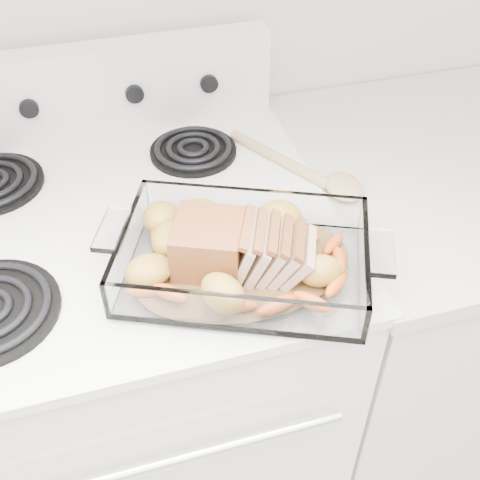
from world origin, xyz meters
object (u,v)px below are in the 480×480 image
object	(u,v)px
electric_range	(137,376)
baking_dish	(244,262)
counter_right	(406,316)
pork_roast	(231,252)

from	to	relation	value
electric_range	baking_dish	distance (m)	0.55
counter_right	baking_dish	xyz separation A→B (m)	(-0.48, -0.19, 0.50)
electric_range	baking_dish	xyz separation A→B (m)	(0.19, -0.19, 0.48)
pork_roast	baking_dish	bearing A→B (deg)	-7.91
counter_right	baking_dish	world-z (taller)	baking_dish
counter_right	pork_roast	size ratio (longest dim) A/B	4.43
baking_dish	pork_roast	size ratio (longest dim) A/B	1.74
baking_dish	counter_right	bearing A→B (deg)	45.21
pork_roast	electric_range	bearing A→B (deg)	123.69
counter_right	baking_dish	distance (m)	0.71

